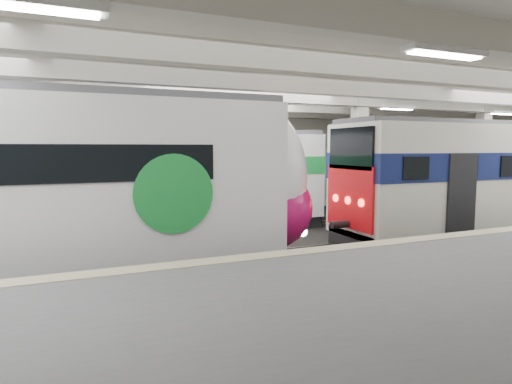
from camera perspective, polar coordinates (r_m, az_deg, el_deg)
name	(u,v)px	position (r m, az deg, el deg)	size (l,w,h in m)	color
station_hall	(311,153)	(11.16, 7.36, 5.12)	(36.00, 24.00, 5.75)	black
modern_emu	(60,191)	(11.42, -24.64, 0.06)	(14.89, 3.07, 4.75)	white
older_rer	(492,177)	(18.52, 28.97, 1.71)	(13.10, 2.89, 4.34)	beige
far_train	(167,180)	(17.24, -11.77, 1.59)	(12.85, 3.14, 4.12)	white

